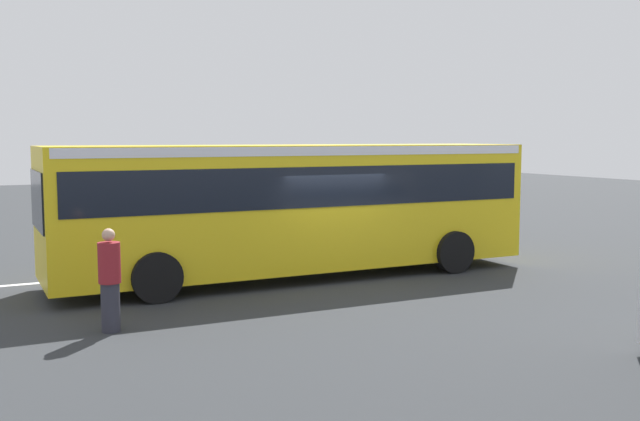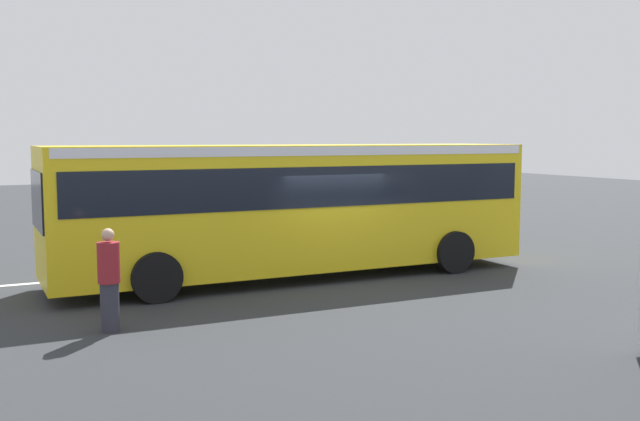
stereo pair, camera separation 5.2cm
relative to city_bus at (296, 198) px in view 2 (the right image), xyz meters
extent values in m
plane|color=#2D3033|center=(-0.40, 0.59, -1.88)|extent=(80.00, 80.00, 0.00)
cube|color=yellow|center=(-0.01, 0.00, -0.17)|extent=(11.50, 2.55, 2.86)
cube|color=black|center=(-0.01, 0.00, 0.35)|extent=(11.04, 2.59, 0.90)
cube|color=white|center=(-0.01, 0.00, 1.15)|extent=(11.27, 2.58, 0.20)
cube|color=black|center=(5.76, 0.00, 0.18)|extent=(0.04, 2.24, 1.20)
cylinder|color=black|center=(3.67, 1.27, -1.36)|extent=(1.04, 0.30, 1.04)
cylinder|color=black|center=(3.67, -1.27, -1.36)|extent=(1.04, 0.30, 1.04)
cylinder|color=black|center=(-3.69, 1.27, -1.36)|extent=(1.04, 0.30, 1.04)
cylinder|color=black|center=(-3.69, -1.27, -1.36)|extent=(1.04, 0.30, 1.04)
cylinder|color=#2D2D38|center=(4.92, 3.10, -1.46)|extent=(0.32, 0.32, 0.85)
cylinder|color=maroon|center=(4.92, 3.10, -0.68)|extent=(0.38, 0.38, 0.70)
sphere|color=tan|center=(4.92, 3.10, -0.20)|extent=(0.22, 0.22, 0.22)
cylinder|color=slate|center=(-6.49, -4.37, -0.48)|extent=(0.08, 0.08, 2.80)
cube|color=yellow|center=(-6.49, -4.37, 0.62)|extent=(0.04, 0.60, 0.60)
cube|color=silver|center=(-6.40, -1.91, -1.88)|extent=(2.00, 0.20, 0.01)
cube|color=silver|center=(-2.40, -1.91, -1.88)|extent=(2.00, 0.20, 0.01)
cube|color=silver|center=(1.60, -1.91, -1.88)|extent=(2.00, 0.20, 0.01)
cube|color=silver|center=(5.60, -1.91, -1.88)|extent=(2.00, 0.20, 0.01)
camera|label=1|loc=(7.12, 15.65, 1.44)|focal=40.77mm
camera|label=2|loc=(7.07, 15.67, 1.44)|focal=40.77mm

